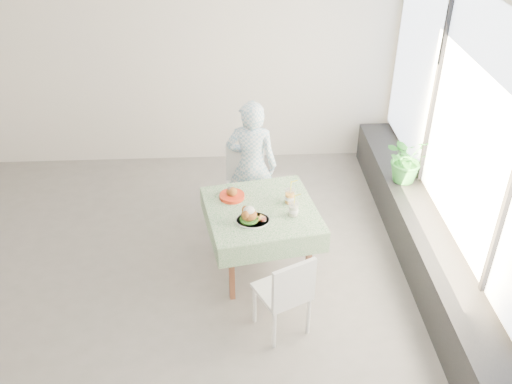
{
  "coord_description": "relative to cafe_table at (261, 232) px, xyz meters",
  "views": [
    {
      "loc": [
        0.85,
        -4.39,
        3.9
      ],
      "look_at": [
        1.09,
        0.19,
        0.9
      ],
      "focal_mm": 40.0,
      "sensor_mm": 36.0,
      "label": 1
    }
  ],
  "objects": [
    {
      "name": "juice_cup_orange",
      "position": [
        0.28,
        0.09,
        0.35
      ],
      "size": [
        0.11,
        0.11,
        0.3
      ],
      "color": "white",
      "rests_on": "cafe_table"
    },
    {
      "name": "wall_back",
      "position": [
        -1.14,
        2.36,
        0.94
      ],
      "size": [
        6.0,
        0.02,
        2.8
      ],
      "primitive_type": "cube",
      "color": "silver",
      "rests_on": "ground"
    },
    {
      "name": "window_pane",
      "position": [
        1.83,
        -0.14,
        1.19
      ],
      "size": [
        0.01,
        4.8,
        2.18
      ],
      "primitive_type": "cube",
      "color": "#D1E0F9",
      "rests_on": "ground"
    },
    {
      "name": "potted_plant",
      "position": [
        1.67,
        0.83,
        0.32
      ],
      "size": [
        0.63,
        0.59,
        0.55
      ],
      "primitive_type": "imported",
      "rotation": [
        0.0,
        0.0,
        0.41
      ],
      "color": "#297627",
      "rests_on": "window_ledge"
    },
    {
      "name": "window_ledge",
      "position": [
        1.66,
        -0.14,
        -0.21
      ],
      "size": [
        0.4,
        4.8,
        0.5
      ],
      "primitive_type": "cube",
      "color": "black",
      "rests_on": "ground"
    },
    {
      "name": "wall_right",
      "position": [
        1.86,
        -0.14,
        0.94
      ],
      "size": [
        0.02,
        5.0,
        2.8
      ],
      "primitive_type": "cube",
      "color": "silver",
      "rests_on": "ground"
    },
    {
      "name": "floor",
      "position": [
        -1.14,
        -0.14,
        -0.46
      ],
      "size": [
        6.0,
        6.0,
        0.0
      ],
      "primitive_type": "plane",
      "color": "slate",
      "rests_on": "ground"
    },
    {
      "name": "chair_near",
      "position": [
        0.14,
        -0.86,
        -0.19
      ],
      "size": [
        0.55,
        0.55,
        0.87
      ],
      "color": "white",
      "rests_on": "ground"
    },
    {
      "name": "cafe_table",
      "position": [
        0.0,
        0.0,
        0.0
      ],
      "size": [
        1.21,
        1.21,
        0.74
      ],
      "color": "brown",
      "rests_on": "ground"
    },
    {
      "name": "second_dish",
      "position": [
        -0.28,
        0.2,
        0.32
      ],
      "size": [
        0.25,
        0.25,
        0.12
      ],
      "color": "red",
      "rests_on": "cafe_table"
    },
    {
      "name": "juice_cup_lemonade",
      "position": [
        0.3,
        -0.12,
        0.35
      ],
      "size": [
        0.1,
        0.1,
        0.28
      ],
      "color": "white",
      "rests_on": "cafe_table"
    },
    {
      "name": "main_dish",
      "position": [
        -0.11,
        -0.21,
        0.34
      ],
      "size": [
        0.32,
        0.32,
        0.16
      ],
      "color": "white",
      "rests_on": "cafe_table"
    },
    {
      "name": "diner",
      "position": [
        -0.06,
        0.79,
        0.3
      ],
      "size": [
        0.61,
        0.46,
        1.52
      ],
      "primitive_type": "imported",
      "rotation": [
        0.0,
        0.0,
        2.96
      ],
      "color": "#7FAECC",
      "rests_on": "ground"
    },
    {
      "name": "chair_far",
      "position": [
        -0.12,
        0.81,
        -0.18
      ],
      "size": [
        0.44,
        0.44,
        0.91
      ],
      "color": "white",
      "rests_on": "ground"
    }
  ]
}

